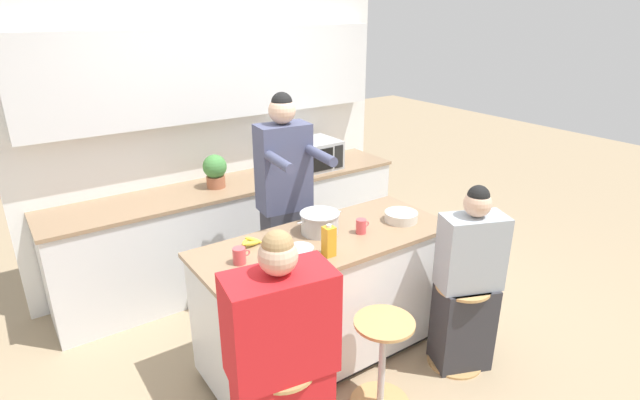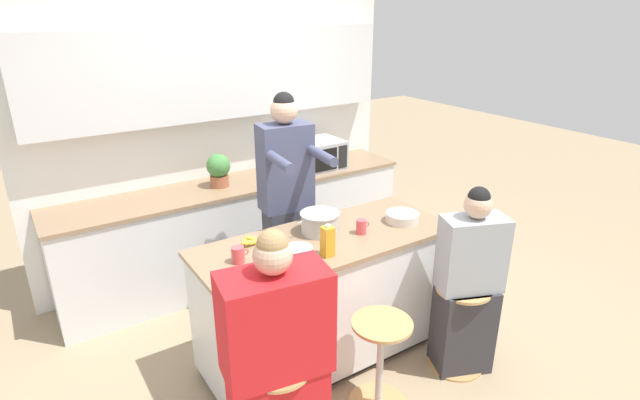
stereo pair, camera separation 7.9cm
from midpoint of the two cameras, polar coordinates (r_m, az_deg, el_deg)
name	(u,v)px [view 2 (the right image)]	position (r m, az deg, el deg)	size (l,w,h in m)	color
ground_plane	(325,354)	(3.80, 1.24, -17.15)	(16.00, 16.00, 0.00)	tan
wall_back	(220,106)	(4.53, -10.91, 10.55)	(3.42, 0.22, 2.70)	white
back_counter	(240,229)	(4.61, -8.60, -3.35)	(3.18, 0.59, 0.91)	silver
kitchen_island	(326,298)	(3.52, 1.30, -11.16)	(1.75, 0.71, 0.93)	black
bar_stool_center	(380,362)	(3.22, 7.61, -17.88)	(0.38, 0.38, 0.62)	tan
bar_stool_rightmost	(459,324)	(3.64, 16.27, -13.46)	(0.38, 0.38, 0.62)	tan
person_cooking	(287,210)	(3.83, -3.22, -1.12)	(0.45, 0.62, 1.80)	#383842
person_wrapped_blanket	(277,363)	(2.69, -4.07, -18.15)	(0.58, 0.37, 1.41)	red
person_seated_near	(467,291)	(3.51, 17.12, -9.89)	(0.46, 0.38, 1.33)	#333338
cooking_pot	(320,223)	(3.35, 0.65, -2.62)	(0.35, 0.27, 0.14)	#B7BABC
fruit_bowl	(402,217)	(3.59, 9.99, -1.97)	(0.23, 0.23, 0.07)	silver
mixing_bowl_steel	(299,252)	(3.06, -1.71, -5.96)	(0.17, 0.17, 0.06)	#B7BABC
coffee_cup_near	(361,227)	(3.37, 5.42, -3.05)	(0.10, 0.07, 0.10)	#DB4C51
coffee_cup_far	(238,255)	(3.02, -8.61, -6.20)	(0.11, 0.08, 0.10)	#DB4C51
banana_bunch	(250,241)	(3.23, -7.35, -4.70)	(0.16, 0.12, 0.05)	yellow
juice_carton	(328,241)	(3.04, 1.61, -4.73)	(0.07, 0.07, 0.21)	gold
microwave	(315,155)	(4.74, -0.11, 5.19)	(0.51, 0.40, 0.27)	#B2B5B7
potted_plant	(219,169)	(4.33, -11.00, 3.48)	(0.20, 0.20, 0.29)	#A86042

